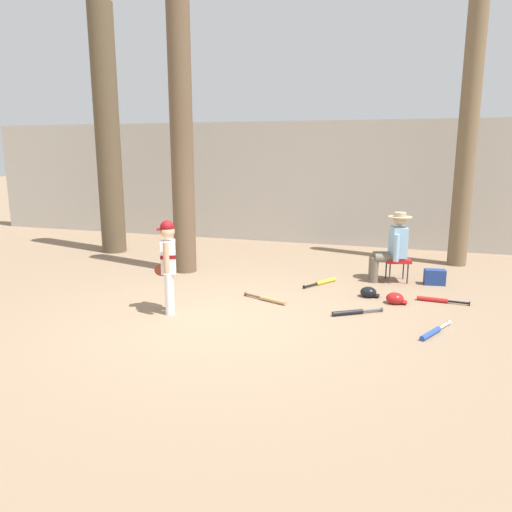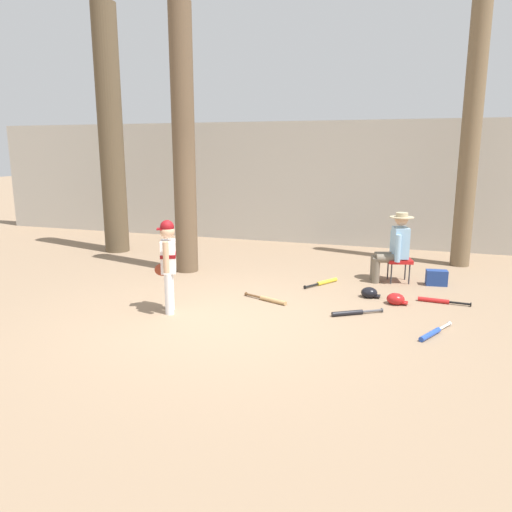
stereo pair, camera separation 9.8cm
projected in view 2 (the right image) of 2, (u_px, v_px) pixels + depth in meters
name	position (u px, v px, depth m)	size (l,w,h in m)	color
ground_plane	(225.00, 320.00, 6.63)	(60.00, 60.00, 0.00)	#897056
concrete_back_wall	(317.00, 183.00, 11.82)	(18.00, 0.36, 2.88)	#ADA89E
tree_near_player	(184.00, 158.00, 8.87)	(0.62, 0.62, 4.80)	brown
tree_behind_spectator	(472.00, 121.00, 9.17)	(0.49, 0.49, 5.98)	brown
young_ballplayer	(168.00, 260.00, 6.83)	(0.48, 0.54, 1.31)	white
folding_stool	(399.00, 261.00, 8.47)	(0.49, 0.49, 0.41)	red
seated_spectator	(394.00, 245.00, 8.42)	(0.68, 0.54, 1.20)	#6B6051
handbag_beside_stool	(437.00, 278.00, 8.30)	(0.34, 0.18, 0.26)	navy
tree_far_left	(112.00, 151.00, 10.65)	(0.88, 0.88, 5.31)	brown
bat_red_barrel	(438.00, 301.00, 7.37)	(0.75, 0.12, 0.07)	red
bat_yellow_trainer	(325.00, 282.00, 8.39)	(0.46, 0.69, 0.07)	yellow
bat_black_composite	(351.00, 313.00, 6.84)	(0.67, 0.46, 0.07)	black
bat_wood_tan	(270.00, 300.00, 7.43)	(0.74, 0.34, 0.07)	tan
bat_blue_youth	(432.00, 333.00, 6.08)	(0.40, 0.73, 0.07)	#2347AD
batting_helmet_red	(396.00, 299.00, 7.31)	(0.31, 0.24, 0.18)	#A81919
batting_helmet_black	(369.00, 293.00, 7.64)	(0.30, 0.23, 0.17)	black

